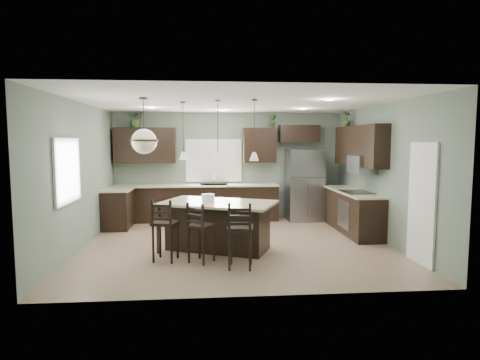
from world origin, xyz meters
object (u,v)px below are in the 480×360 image
object	(u,v)px
kitchen_island	(218,226)
bar_stool_right	(240,235)
refrigerator	(304,185)
bar_stool_left	(165,230)
bar_stool_center	(201,232)
serving_dish	(208,198)
plant_back_left	(136,118)

from	to	relation	value
kitchen_island	bar_stool_right	xyz separation A→B (m)	(0.32, -1.09, 0.09)
refrigerator	bar_stool_left	xyz separation A→B (m)	(-3.25, -3.33, -0.38)
bar_stool_left	bar_stool_center	bearing A→B (deg)	1.33
bar_stool_right	bar_stool_left	bearing A→B (deg)	166.17
kitchen_island	serving_dish	distance (m)	0.57
kitchen_island	bar_stool_center	xyz separation A→B (m)	(-0.31, -0.73, 0.06)
kitchen_island	bar_stool_right	world-z (taller)	bar_stool_right
bar_stool_right	plant_back_left	size ratio (longest dim) A/B	2.29
refrigerator	bar_stool_left	bearing A→B (deg)	-134.28
kitchen_island	bar_stool_center	world-z (taller)	bar_stool_center
bar_stool_center	bar_stool_right	distance (m)	0.73
serving_dish	bar_stool_left	xyz separation A→B (m)	(-0.74, -0.66, -0.45)
bar_stool_center	bar_stool_right	xyz separation A→B (m)	(0.63, -0.37, 0.03)
plant_back_left	bar_stool_right	bearing A→B (deg)	-60.80
serving_dish	bar_stool_right	world-z (taller)	bar_stool_right
refrigerator	plant_back_left	bearing A→B (deg)	176.64
plant_back_left	bar_stool_center	bearing A→B (deg)	-66.02
kitchen_island	plant_back_left	bearing A→B (deg)	146.23
bar_stool_left	bar_stool_right	size ratio (longest dim) A/B	0.99
kitchen_island	bar_stool_left	world-z (taller)	bar_stool_left
kitchen_island	serving_dish	bearing A→B (deg)	-180.00
bar_stool_center	bar_stool_right	world-z (taller)	bar_stool_right
bar_stool_center	serving_dish	bearing A→B (deg)	116.58
bar_stool_right	bar_stool_center	bearing A→B (deg)	158.26
bar_stool_left	plant_back_left	world-z (taller)	plant_back_left
bar_stool_left	bar_stool_center	distance (m)	0.63
bar_stool_center	plant_back_left	bearing A→B (deg)	149.23
serving_dish	bar_stool_right	size ratio (longest dim) A/B	0.22
refrigerator	serving_dish	size ratio (longest dim) A/B	7.71
bar_stool_center	plant_back_left	world-z (taller)	plant_back_left
kitchen_island	plant_back_left	size ratio (longest dim) A/B	4.34
bar_stool_right	refrigerator	bearing A→B (deg)	70.96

